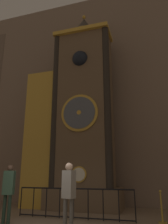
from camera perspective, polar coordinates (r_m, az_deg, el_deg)
cathedral_back_wall at (r=12.50m, az=1.49°, el=5.75°), size 24.00×0.32×12.21m
clock_tower at (r=10.77m, az=-2.65°, el=-1.20°), size 4.61×1.83×10.04m
railing_fence at (r=8.26m, az=-2.73°, el=-22.35°), size 4.25×0.05×1.02m
visitor_near at (r=7.87m, az=-19.11°, el=-18.15°), size 0.38×0.29×1.79m
visitor_far at (r=6.36m, az=-4.01°, el=-19.54°), size 0.39×0.32×1.80m
stanchion_post at (r=8.07m, az=19.70°, el=-23.42°), size 0.28×0.28×1.00m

